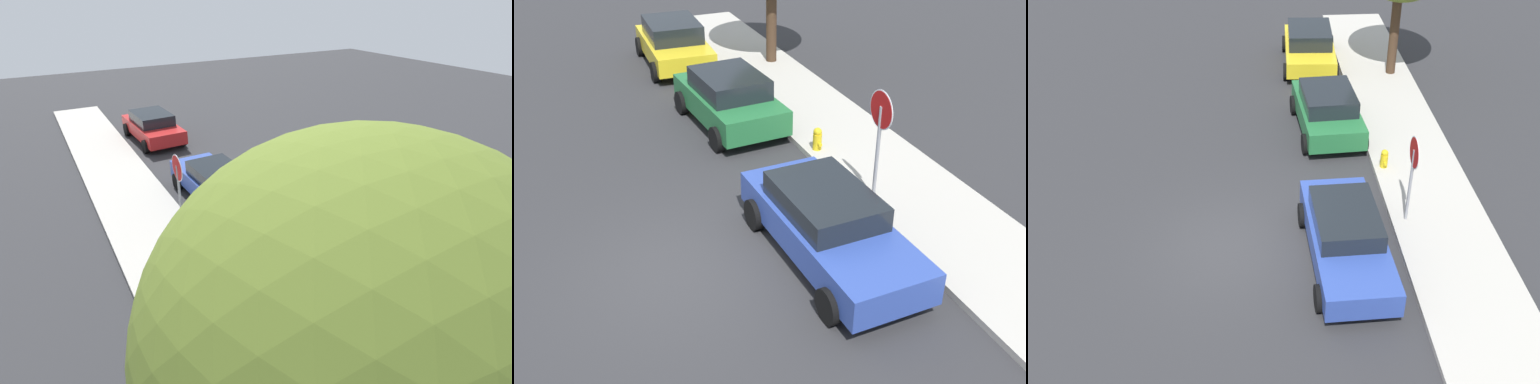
% 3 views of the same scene
% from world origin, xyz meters
% --- Properties ---
extents(ground_plane, '(60.00, 60.00, 0.00)m').
position_xyz_m(ground_plane, '(0.00, 0.00, 0.00)').
color(ground_plane, '#2D2D30').
extents(sidewalk_curb, '(32.00, 2.58, 0.14)m').
position_xyz_m(sidewalk_curb, '(0.00, 5.41, 0.07)').
color(sidewalk_curb, '#B2ADA3').
rests_on(sidewalk_curb, ground_plane).
extents(stop_sign, '(0.83, 0.08, 2.58)m').
position_xyz_m(stop_sign, '(-0.70, 4.50, 1.79)').
color(stop_sign, gray).
rests_on(stop_sign, ground_plane).
extents(parked_car_blue, '(4.55, 2.04, 1.38)m').
position_xyz_m(parked_car_blue, '(0.65, 2.69, 0.72)').
color(parked_car_blue, '#2D479E').
rests_on(parked_car_blue, ground_plane).
extents(parked_car_green, '(3.91, 2.20, 1.46)m').
position_xyz_m(parked_car_green, '(-5.70, 3.03, 0.76)').
color(parked_car_green, '#236B38').
rests_on(parked_car_green, ground_plane).
extents(parked_car_red, '(4.50, 2.23, 1.43)m').
position_xyz_m(parked_car_red, '(8.13, 2.74, 0.75)').
color(parked_car_red, red).
rests_on(parked_car_red, ground_plane).
extents(street_tree_near_corner, '(3.46, 3.46, 6.15)m').
position_xyz_m(street_tree_near_corner, '(-9.73, 6.04, 4.49)').
color(street_tree_near_corner, '#422D1E').
rests_on(street_tree_near_corner, ground_plane).
extents(fire_hydrant, '(0.30, 0.22, 0.72)m').
position_xyz_m(fire_hydrant, '(-3.22, 4.41, 0.36)').
color(fire_hydrant, gold).
rests_on(fire_hydrant, ground_plane).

